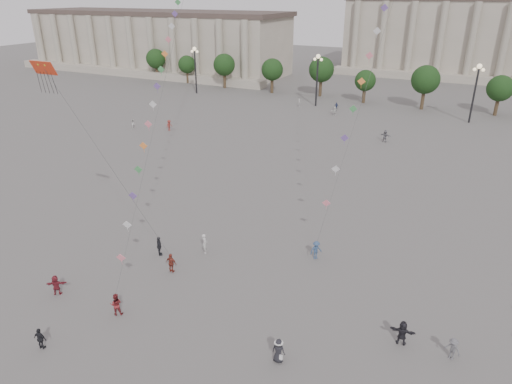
% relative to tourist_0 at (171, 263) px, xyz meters
% --- Properties ---
extents(ground, '(360.00, 360.00, 0.00)m').
position_rel_tourist_0_xyz_m(ground, '(5.18, -5.07, -0.90)').
color(ground, '#5B5956').
rests_on(ground, ground).
extents(hall_west, '(84.00, 26.22, 17.20)m').
position_rel_tourist_0_xyz_m(hall_west, '(-69.82, 88.83, 7.53)').
color(hall_west, '#9F9785').
rests_on(hall_west, ground).
extents(hall_central, '(48.30, 34.30, 35.50)m').
position_rel_tourist_0_xyz_m(hall_central, '(5.18, 124.15, 13.33)').
color(hall_central, '#9F9785').
rests_on(hall_central, ground).
extents(tree_row, '(137.12, 5.12, 8.00)m').
position_rel_tourist_0_xyz_m(tree_row, '(5.18, 72.93, 4.50)').
color(tree_row, '#3B2D1D').
rests_on(tree_row, ground).
extents(lamp_post_far_west, '(2.00, 0.90, 10.65)m').
position_rel_tourist_0_xyz_m(lamp_post_far_west, '(-39.82, 64.93, 6.45)').
color(lamp_post_far_west, '#262628').
rests_on(lamp_post_far_west, ground).
extents(lamp_post_mid_west, '(2.00, 0.90, 10.65)m').
position_rel_tourist_0_xyz_m(lamp_post_mid_west, '(-9.82, 64.93, 6.45)').
color(lamp_post_mid_west, '#262628').
rests_on(lamp_post_mid_west, ground).
extents(lamp_post_mid_east, '(2.00, 0.90, 10.65)m').
position_rel_tourist_0_xyz_m(lamp_post_mid_east, '(20.18, 64.93, 6.45)').
color(lamp_post_mid_east, '#262628').
rests_on(lamp_post_mid_east, ground).
extents(person_crowd_0, '(1.01, 0.51, 1.66)m').
position_rel_tourist_0_xyz_m(person_crowd_0, '(-4.72, 62.93, -0.07)').
color(person_crowd_0, navy).
rests_on(person_crowd_0, ground).
extents(person_crowd_1, '(0.94, 1.00, 1.64)m').
position_rel_tourist_0_xyz_m(person_crowd_1, '(-33.10, 34.28, -0.08)').
color(person_crowd_1, silver).
rests_on(person_crowd_1, ground).
extents(person_crowd_2, '(0.98, 1.35, 1.87)m').
position_rel_tourist_0_xyz_m(person_crowd_2, '(-26.51, 35.91, 0.04)').
color(person_crowd_2, maroon).
rests_on(person_crowd_2, ground).
extents(person_crowd_3, '(1.76, 0.68, 1.85)m').
position_rel_tourist_0_xyz_m(person_crowd_3, '(19.44, -0.20, 0.03)').
color(person_crowd_3, '#232127').
rests_on(person_crowd_3, ground).
extents(person_crowd_4, '(1.38, 1.59, 1.73)m').
position_rel_tourist_0_xyz_m(person_crowd_4, '(-3.85, 59.06, -0.03)').
color(person_crowd_4, silver).
rests_on(person_crowd_4, ground).
extents(person_crowd_6, '(1.21, 0.97, 1.64)m').
position_rel_tourist_0_xyz_m(person_crowd_6, '(22.68, -0.18, -0.08)').
color(person_crowd_6, '#5A5A5E').
rests_on(person_crowd_6, ground).
extents(person_crowd_10, '(0.57, 0.69, 1.61)m').
position_rel_tourist_0_xyz_m(person_crowd_10, '(-12.76, 62.93, -0.09)').
color(person_crowd_10, silver).
rests_on(person_crowd_10, ground).
extents(person_crowd_12, '(1.88, 1.04, 1.94)m').
position_rel_tourist_0_xyz_m(person_crowd_12, '(8.64, 46.07, 0.07)').
color(person_crowd_12, slate).
rests_on(person_crowd_12, ground).
extents(person_crowd_13, '(0.79, 0.84, 1.92)m').
position_rel_tourist_0_xyz_m(person_crowd_13, '(0.85, 4.03, 0.06)').
color(person_crowd_13, silver).
rests_on(person_crowd_13, ground).
extents(tourist_0, '(1.06, 0.47, 1.80)m').
position_rel_tourist_0_xyz_m(tourist_0, '(0.00, 0.00, 0.00)').
color(tourist_0, maroon).
rests_on(tourist_0, ground).
extents(tourist_1, '(1.08, 1.11, 1.87)m').
position_rel_tourist_0_xyz_m(tourist_1, '(-2.65, 1.80, 0.04)').
color(tourist_1, black).
rests_on(tourist_1, ground).
extents(tourist_2, '(1.61, 1.31, 1.72)m').
position_rel_tourist_0_xyz_m(tourist_2, '(-6.37, -6.68, -0.04)').
color(tourist_2, maroon).
rests_on(tourist_2, ground).
extents(tourist_4, '(1.01, 0.53, 1.64)m').
position_rel_tourist_0_xyz_m(tourist_4, '(-2.43, -11.54, -0.08)').
color(tourist_4, black).
rests_on(tourist_4, ground).
extents(kite_flyer_0, '(1.11, 1.05, 1.80)m').
position_rel_tourist_0_xyz_m(kite_flyer_0, '(-0.33, -6.48, 0.00)').
color(kite_flyer_0, maroon).
rests_on(kite_flyer_0, ground).
extents(kite_flyer_1, '(1.25, 1.30, 1.77)m').
position_rel_tourist_0_xyz_m(kite_flyer_1, '(10.47, 7.61, -0.01)').
color(kite_flyer_1, '#324C72').
rests_on(kite_flyer_1, ground).
extents(hat_person, '(0.91, 0.64, 1.77)m').
position_rel_tourist_0_xyz_m(hat_person, '(12.51, -5.48, 0.02)').
color(hat_person, black).
rests_on(hat_person, ground).
extents(dragon_kite, '(5.03, 1.74, 17.70)m').
position_rel_tourist_0_xyz_m(dragon_kite, '(-7.75, -2.87, 15.48)').
color(dragon_kite, red).
rests_on(dragon_kite, ground).
extents(kite_train_west, '(24.70, 53.26, 69.48)m').
position_rel_tourist_0_xyz_m(kite_train_west, '(-13.18, 21.98, 19.64)').
color(kite_train_west, '#3F3F3F').
rests_on(kite_train_west, ground).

